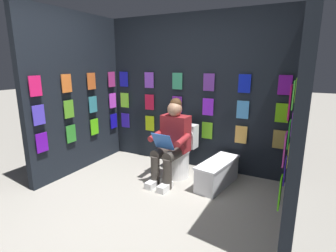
{
  "coord_description": "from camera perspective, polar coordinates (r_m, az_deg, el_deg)",
  "views": [
    {
      "loc": [
        -1.57,
        2.0,
        1.68
      ],
      "look_at": [
        0.01,
        -1.01,
        0.85
      ],
      "focal_mm": 28.03,
      "sensor_mm": 36.0,
      "label": 1
    }
  ],
  "objects": [
    {
      "name": "display_wall_left",
      "position": [
        2.96,
        27.11,
        2.91
      ],
      "size": [
        0.14,
        1.85,
        2.41
      ],
      "color": "black",
      "rests_on": "ground"
    },
    {
      "name": "comic_longbox_near",
      "position": [
        3.76,
        10.66,
        -10.05
      ],
      "size": [
        0.43,
        0.85,
        0.36
      ],
      "rotation": [
        0.0,
        0.0,
        -0.16
      ],
      "color": "silver",
      "rests_on": "ground"
    },
    {
      "name": "display_wall_right",
      "position": [
        4.31,
        -19.26,
        6.58
      ],
      "size": [
        0.14,
        1.85,
        2.41
      ],
      "color": "black",
      "rests_on": "ground"
    },
    {
      "name": "toilet",
      "position": [
        3.99,
        2.4,
        -6.14
      ],
      "size": [
        0.42,
        0.57,
        0.77
      ],
      "rotation": [
        0.0,
        0.0,
        -0.08
      ],
      "color": "white",
      "rests_on": "ground"
    },
    {
      "name": "display_wall_back",
      "position": [
        4.23,
        5.74,
        7.16
      ],
      "size": [
        3.12,
        0.14,
        2.41
      ],
      "color": "black",
      "rests_on": "ground"
    },
    {
      "name": "person_reading",
      "position": [
        3.72,
        0.73,
        -3.19
      ],
      "size": [
        0.55,
        0.71,
        1.19
      ],
      "rotation": [
        0.0,
        0.0,
        -0.08
      ],
      "color": "maroon",
      "rests_on": "ground"
    },
    {
      "name": "ground_plane",
      "position": [
        3.05,
        -9.25,
        -19.95
      ],
      "size": [
        30.0,
        30.0,
        0.0
      ],
      "primitive_type": "plane",
      "color": "#9E998E"
    }
  ]
}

